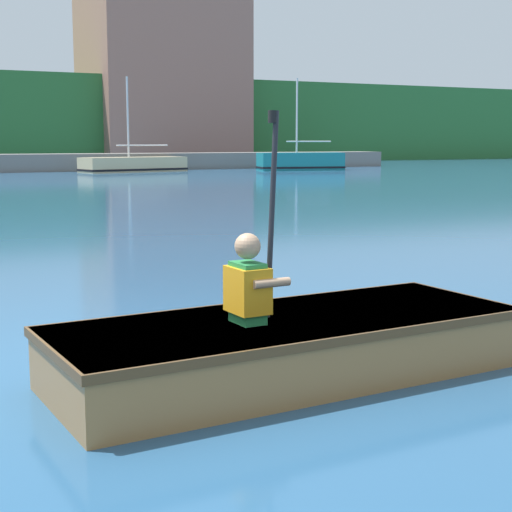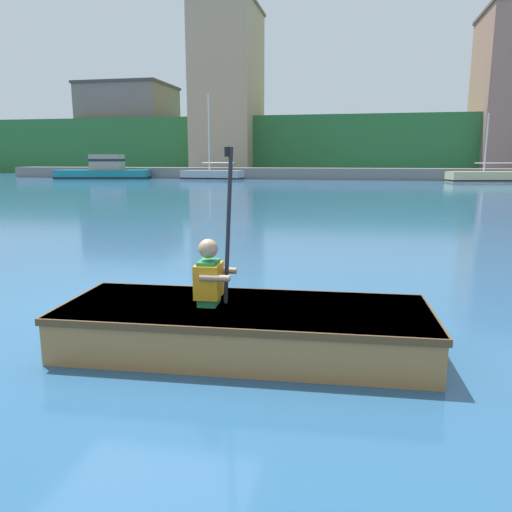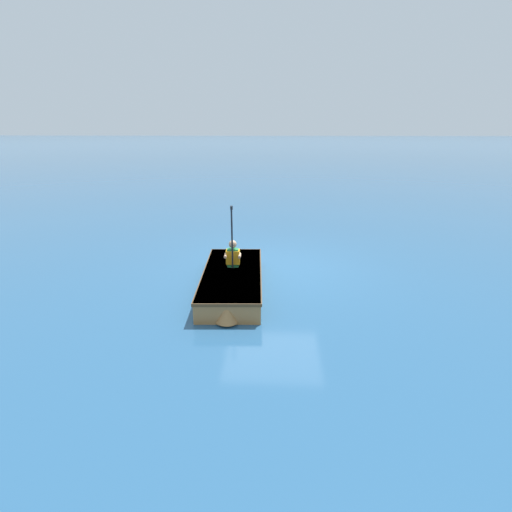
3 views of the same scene
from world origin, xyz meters
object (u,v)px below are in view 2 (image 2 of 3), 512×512
object	(u,v)px
moored_boat_dock_west_end	(212,175)
rowboat_foreground	(250,325)
person_paddler	(210,274)
moored_boat_dock_center_near	(104,171)
moored_boat_dock_west_inner	(487,177)

from	to	relation	value
moored_boat_dock_west_end	rowboat_foreground	bearing A→B (deg)	-72.99
rowboat_foreground	moored_boat_dock_west_end	bearing A→B (deg)	107.01
rowboat_foreground	person_paddler	distance (m)	0.57
moored_boat_dock_center_near	person_paddler	xyz separation A→B (m)	(19.30, -34.14, 0.01)
moored_boat_dock_west_inner	moored_boat_dock_center_near	size ratio (longest dim) A/B	0.74
moored_boat_dock_west_end	moored_boat_dock_west_inner	bearing A→B (deg)	0.12
moored_boat_dock_west_end	rowboat_foreground	distance (m)	36.04
moored_boat_dock_center_near	rowboat_foreground	bearing A→B (deg)	-60.05
moored_boat_dock_west_end	moored_boat_dock_west_inner	world-z (taller)	moored_boat_dock_west_end
moored_boat_dock_west_end	moored_boat_dock_west_inner	xyz separation A→B (m)	(20.41, 0.04, -0.01)
moored_boat_dock_west_inner	person_paddler	bearing A→B (deg)	-106.49
moored_boat_dock_west_inner	person_paddler	distance (m)	36.00
moored_boat_dock_center_near	moored_boat_dock_west_inner	bearing A→B (deg)	0.74
moored_boat_dock_west_inner	moored_boat_dock_center_near	bearing A→B (deg)	-179.26
moored_boat_dock_west_end	rowboat_foreground	world-z (taller)	moored_boat_dock_west_end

